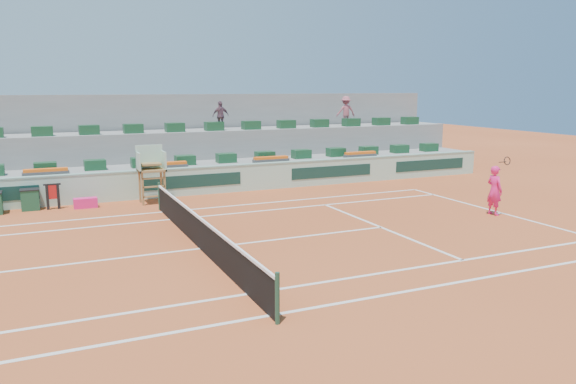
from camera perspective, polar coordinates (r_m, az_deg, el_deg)
name	(u,v)px	position (r m, az deg, el deg)	size (l,w,h in m)	color
ground	(200,249)	(17.08, -8.92, -5.72)	(90.00, 90.00, 0.00)	#A5451F
seating_tier_lower	(139,177)	(27.20, -14.90, 1.44)	(36.00, 4.00, 1.20)	gray
seating_tier_upper	(133,159)	(28.68, -15.49, 3.28)	(36.00, 2.40, 2.60)	gray
stadium_back_wall	(127,138)	(30.16, -16.04, 5.32)	(36.00, 0.40, 4.40)	gray
player_bag	(86,203)	(23.88, -19.88, -1.05)	(0.90, 0.40, 0.40)	#FA2079
spectator_mid	(221,116)	(28.96, -6.85, 7.70)	(0.86, 0.36, 1.47)	#674453
spectator_right	(346,111)	(32.07, 5.89, 8.17)	(1.08, 0.62, 1.67)	#A0505D
court_lines	(200,249)	(17.08, -8.92, -5.71)	(23.89, 11.09, 0.01)	silver
tennis_net	(200,232)	(16.94, -8.97, -4.01)	(0.10, 11.97, 1.10)	black
advertising_hoarding	(148,184)	(25.06, -14.03, 0.80)	(36.00, 0.34, 1.26)	#A7D2B9
umpire_chair	(151,166)	(23.94, -13.76, 2.57)	(1.10, 0.90, 2.40)	olive
seat_row_lower	(141,162)	(26.21, -14.67, 2.93)	(32.90, 0.60, 0.44)	#174525
seat_row_upper	(133,129)	(27.94, -15.46, 6.23)	(32.90, 0.60, 0.44)	#174525
flower_planters	(109,169)	(25.23, -17.71, 2.29)	(26.80, 0.36, 0.28)	#474747
drink_cooler_a	(30,199)	(24.25, -24.73, -0.69)	(0.69, 0.60, 0.84)	#17462B
towel_rack	(53,194)	(23.99, -22.79, -0.22)	(0.64, 0.11, 1.03)	black
tennis_player	(494,190)	(22.51, 20.24, 0.17)	(0.48, 0.91, 2.28)	#FA2079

